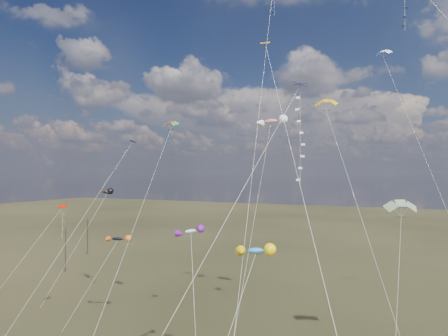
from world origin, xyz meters
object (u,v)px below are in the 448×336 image
at_px(utility_pole_near, 65,250).
at_px(utility_pole_far, 87,236).
at_px(diamond_black_high, 422,16).
at_px(parafoil_yellow, 326,102).
at_px(novelty_black_orange, 117,239).

bearing_deg(utility_pole_near, utility_pole_far, 119.74).
distance_m(diamond_black_high, parafoil_yellow, 16.95).
height_order(diamond_black_high, parafoil_yellow, diamond_black_high).
relative_size(diamond_black_high, parafoil_yellow, 1.31).
xyz_separation_m(utility_pole_near, diamond_black_high, (58.99, -18.72, 27.21)).
bearing_deg(utility_pole_far, diamond_black_high, -26.03).
bearing_deg(diamond_black_high, novelty_black_orange, 175.86).
bearing_deg(utility_pole_far, parafoil_yellow, -19.14).
relative_size(utility_pole_far, diamond_black_high, 0.22).
relative_size(utility_pole_near, utility_pole_far, 1.00).
bearing_deg(utility_pole_far, utility_pole_near, -60.26).
xyz_separation_m(utility_pole_far, diamond_black_high, (66.99, -32.72, 27.21)).
relative_size(utility_pole_far, parafoil_yellow, 0.29).
distance_m(utility_pole_far, novelty_black_orange, 45.73).
distance_m(utility_pole_near, diamond_black_high, 67.61).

